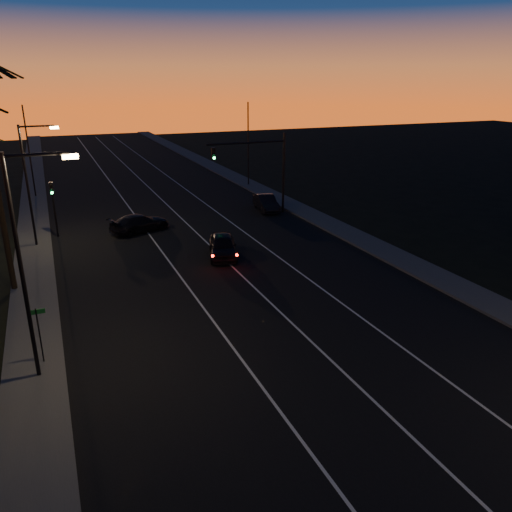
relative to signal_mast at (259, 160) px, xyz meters
name	(u,v)px	position (x,y,z in m)	size (l,w,h in m)	color
road	(219,262)	(-7.14, -9.99, -4.78)	(20.00, 170.00, 0.01)	black
sidewalk_left	(34,287)	(-18.34, -9.99, -4.70)	(2.40, 170.00, 0.16)	#3E3E3B
sidewalk_right	(362,240)	(4.06, -9.99, -4.70)	(2.40, 170.00, 0.16)	#3E3E3B
lane_stripe_left	(174,268)	(-10.14, -9.99, -4.76)	(0.12, 160.00, 0.01)	silver
lane_stripe_mid	(226,260)	(-6.64, -9.99, -4.76)	(0.12, 160.00, 0.01)	silver
lane_stripe_right	(274,254)	(-3.14, -9.99, -4.76)	(0.12, 160.00, 0.01)	silver
streetlight_left_near	(27,252)	(-17.84, -19.99, 0.54)	(2.55, 0.26, 9.00)	black
streetlight_left_far	(31,176)	(-17.82, -1.99, 0.28)	(2.55, 0.26, 8.50)	black
street_sign	(39,329)	(-17.94, -18.99, -3.13)	(0.70, 0.06, 2.60)	black
signal_mast	(259,160)	(0.00, 0.00, 0.00)	(7.10, 0.41, 7.00)	black
signal_post	(53,199)	(-16.64, -0.01, -1.89)	(0.28, 0.37, 4.20)	black
far_pole_left	(29,152)	(-18.14, 15.01, -0.28)	(0.14, 0.14, 9.00)	black
far_pole_right	(248,145)	(3.86, 12.01, -0.28)	(0.14, 0.14, 9.00)	black
lead_car	(223,246)	(-6.54, -9.14, -4.02)	(3.03, 5.21, 1.51)	black
right_car	(266,203)	(1.18, 1.08, -4.06)	(2.09, 4.45, 1.41)	black
cross_car	(140,223)	(-10.61, -1.15, -4.08)	(5.15, 3.47, 1.38)	black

